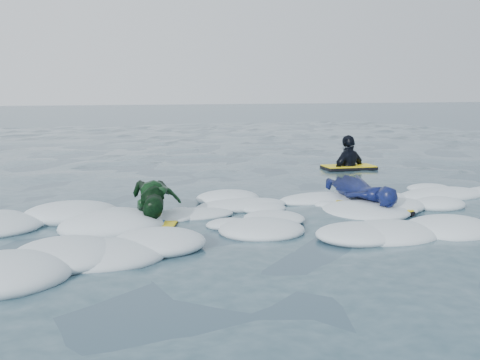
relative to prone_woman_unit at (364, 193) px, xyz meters
The scene contains 5 objects.
ground 3.02m from the prone_woman_unit, 158.37° to the right, with size 120.00×120.00×0.00m, color #1B3441.
foam_band 2.81m from the prone_woman_unit, behind, with size 12.00×3.10×0.30m, color silver, non-canonical shape.
prone_woman_unit is the anchor object (origin of this frame).
prone_child_unit 2.75m from the prone_woman_unit, behind, with size 0.85×1.32×0.47m.
waiting_rider_unit 3.96m from the prone_woman_unit, 62.05° to the left, with size 1.08×0.69×1.53m.
Camera 1 is at (-1.48, -5.61, 1.53)m, focal length 45.00 mm.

